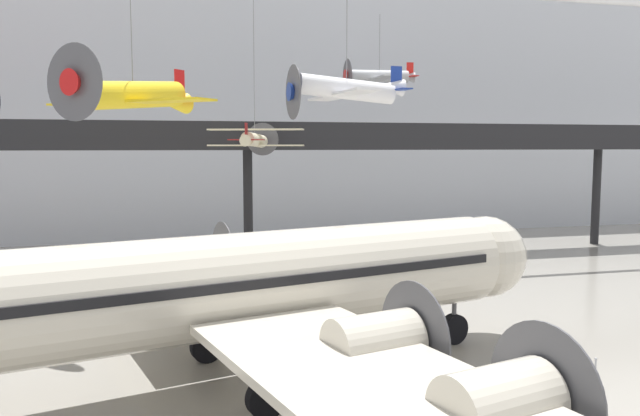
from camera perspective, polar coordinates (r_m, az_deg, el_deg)
ground_plane at (r=22.09m, az=3.27°, el=-16.95°), size 260.00×260.00×0.00m
hangar_back_wall at (r=58.84m, az=-8.28°, el=8.62°), size 140.00×3.00×23.09m
mezzanine_walkway at (r=45.67m, az=-6.49°, el=5.71°), size 110.00×3.20×10.20m
airliner_silver_main at (r=21.97m, az=-9.02°, el=-7.22°), size 27.91×32.32×10.54m
suspended_plane_yellow_lowwing at (r=31.30m, az=-16.70°, el=9.83°), size 7.95×7.83×9.25m
suspended_plane_white_twin at (r=30.67m, az=2.43°, el=10.76°), size 5.96×7.30×9.08m
suspended_plane_cream_biplane at (r=40.87m, az=-5.97°, el=6.28°), size 6.20×5.34×10.85m
suspended_plane_silver_racer at (r=51.32m, az=5.43°, el=11.86°), size 5.87×7.22×6.11m
stanchion_barrier at (r=24.81m, az=23.84°, el=-14.05°), size 0.36×0.36×1.08m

